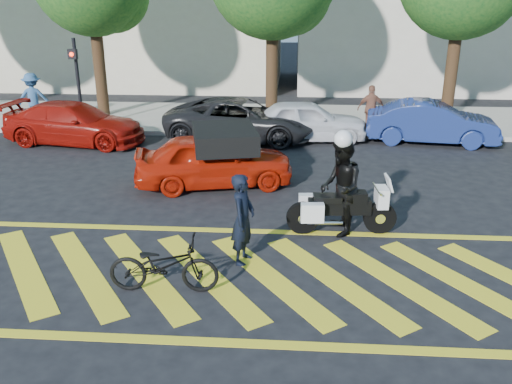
# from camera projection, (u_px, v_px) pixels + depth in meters

# --- Properties ---
(ground) EXTENTS (90.00, 90.00, 0.00)m
(ground) POSITION_uv_depth(u_px,v_px,m) (241.00, 277.00, 9.45)
(ground) COLOR black
(ground) RESTS_ON ground
(sidewalk) EXTENTS (60.00, 5.00, 0.15)m
(sidewalk) POSITION_uv_depth(u_px,v_px,m) (271.00, 119.00, 20.63)
(sidewalk) COLOR #9E998E
(sidewalk) RESTS_ON ground
(crosswalk) EXTENTS (12.33, 4.00, 0.01)m
(crosswalk) POSITION_uv_depth(u_px,v_px,m) (239.00, 276.00, 9.45)
(crosswalk) COLOR yellow
(crosswalk) RESTS_ON ground
(signal_pole) EXTENTS (0.28, 0.43, 3.20)m
(signal_pole) POSITION_uv_depth(u_px,v_px,m) (77.00, 77.00, 18.29)
(signal_pole) COLOR black
(signal_pole) RESTS_ON ground
(officer_bike) EXTENTS (0.53, 0.69, 1.69)m
(officer_bike) POSITION_uv_depth(u_px,v_px,m) (243.00, 219.00, 9.70)
(officer_bike) COLOR black
(officer_bike) RESTS_ON ground
(bicycle) EXTENTS (1.83, 0.69, 0.95)m
(bicycle) POSITION_uv_depth(u_px,v_px,m) (164.00, 265.00, 8.85)
(bicycle) COLOR black
(bicycle) RESTS_ON ground
(police_motorcycle) EXTENTS (2.25, 0.74, 0.99)m
(police_motorcycle) POSITION_uv_depth(u_px,v_px,m) (340.00, 209.00, 10.96)
(police_motorcycle) COLOR black
(police_motorcycle) RESTS_ON ground
(officer_moto) EXTENTS (0.83, 1.03, 1.99)m
(officer_moto) POSITION_uv_depth(u_px,v_px,m) (340.00, 187.00, 10.81)
(officer_moto) COLOR black
(officer_moto) RESTS_ON ground
(red_convertible) EXTENTS (4.21, 2.43, 1.35)m
(red_convertible) POSITION_uv_depth(u_px,v_px,m) (214.00, 160.00, 13.63)
(red_convertible) COLOR #B21A08
(red_convertible) RESTS_ON ground
(parked_left) EXTENTS (4.73, 2.39, 1.32)m
(parked_left) POSITION_uv_depth(u_px,v_px,m) (74.00, 123.00, 17.43)
(parked_left) COLOR maroon
(parked_left) RESTS_ON ground
(parked_mid_left) EXTENTS (5.10, 2.65, 1.37)m
(parked_mid_left) POSITION_uv_depth(u_px,v_px,m) (240.00, 119.00, 17.83)
(parked_mid_left) COLOR black
(parked_mid_left) RESTS_ON ground
(parked_mid_right) EXTENTS (4.06, 1.93, 1.34)m
(parked_mid_right) POSITION_uv_depth(u_px,v_px,m) (306.00, 121.00, 17.72)
(parked_mid_right) COLOR silver
(parked_mid_right) RESTS_ON ground
(parked_right) EXTENTS (4.28, 1.97, 1.36)m
(parked_right) POSITION_uv_depth(u_px,v_px,m) (432.00, 122.00, 17.46)
(parked_right) COLOR navy
(parked_right) RESTS_ON ground
(pedestrian_left) EXTENTS (1.29, 0.98, 1.76)m
(pedestrian_left) POSITION_uv_depth(u_px,v_px,m) (33.00, 98.00, 19.58)
(pedestrian_left) COLOR #325B8B
(pedestrian_left) RESTS_ON sidewalk
(pedestrian_right) EXTENTS (0.95, 0.45, 1.57)m
(pedestrian_right) POSITION_uv_depth(u_px,v_px,m) (371.00, 109.00, 18.24)
(pedestrian_right) COLOR brown
(pedestrian_right) RESTS_ON sidewalk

